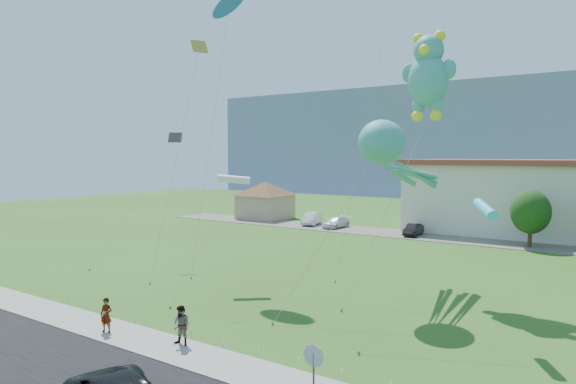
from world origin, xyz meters
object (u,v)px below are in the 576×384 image
(parked_car_silver, at_px, (312,219))
(parked_car_black, at_px, (413,230))
(pavilion, at_px, (265,197))
(octopus_kite, at_px, (390,154))
(pedestrian_right, at_px, (182,326))
(teddy_bear_kite, at_px, (428,74))
(pedestrian_left, at_px, (106,315))
(stop_sign, at_px, (314,362))
(parked_car_white, at_px, (336,222))

(parked_car_silver, xyz_separation_m, parked_car_black, (13.59, -1.32, -0.12))
(parked_car_silver, bearing_deg, pavilion, 152.60)
(parked_car_black, bearing_deg, parked_car_silver, 169.58)
(parked_car_silver, height_order, octopus_kite, octopus_kite)
(pedestrian_right, bearing_deg, pavilion, 114.96)
(octopus_kite, bearing_deg, parked_car_silver, 129.79)
(pavilion, relative_size, teddy_bear_kite, 0.55)
(pedestrian_left, height_order, teddy_bear_kite, teddy_bear_kite)
(pavilion, xyz_separation_m, octopus_kite, (29.67, -27.08, 5.70))
(parked_car_silver, bearing_deg, pedestrian_right, -80.84)
(parked_car_black, bearing_deg, stop_sign, -78.96)
(stop_sign, relative_size, pedestrian_right, 1.40)
(parked_car_black, bearing_deg, octopus_kite, -77.89)
(stop_sign, bearing_deg, pavilion, 128.44)
(pedestrian_right, relative_size, teddy_bear_kite, 0.11)
(parked_car_silver, relative_size, teddy_bear_kite, 0.27)
(pedestrian_right, relative_size, octopus_kite, 0.13)
(pavilion, xyz_separation_m, teddy_bear_kite, (30.32, -22.43, 11.04))
(stop_sign, height_order, pedestrian_left, stop_sign)
(stop_sign, distance_m, parked_car_black, 40.38)
(parked_car_silver, bearing_deg, parked_car_black, -19.75)
(parked_car_white, relative_size, parked_car_black, 1.13)
(pedestrian_left, bearing_deg, parked_car_white, 82.03)
(pedestrian_right, bearing_deg, teddy_bear_kite, 67.10)
(teddy_bear_kite, bearing_deg, stop_sign, -80.86)
(pedestrian_left, xyz_separation_m, pedestrian_right, (4.27, 0.85, 0.06))
(teddy_bear_kite, bearing_deg, parked_car_black, 112.51)
(stop_sign, height_order, parked_car_black, stop_sign)
(parked_car_silver, distance_m, parked_car_black, 13.65)
(parked_car_silver, relative_size, parked_car_black, 1.19)
(pavilion, xyz_separation_m, parked_car_silver, (8.84, -2.07, -2.21))
(parked_car_white, relative_size, teddy_bear_kite, 0.26)
(pavilion, relative_size, parked_car_white, 2.13)
(pedestrian_left, relative_size, octopus_kite, 0.12)
(pedestrian_left, xyz_separation_m, parked_car_silver, (-12.22, 39.00, -0.13))
(pedestrian_right, distance_m, octopus_kite, 15.85)
(octopus_kite, relative_size, teddy_bear_kite, 0.81)
(stop_sign, distance_m, pedestrian_right, 8.45)
(parked_car_white, distance_m, octopus_kite, 30.74)
(parked_car_black, relative_size, teddy_bear_kite, 0.23)
(parked_car_silver, distance_m, parked_car_white, 3.86)
(parked_car_white, distance_m, parked_car_black, 9.81)
(pavilion, relative_size, octopus_kite, 0.67)
(pavilion, xyz_separation_m, parked_car_black, (22.43, -3.39, -2.33))
(stop_sign, height_order, parked_car_white, stop_sign)
(octopus_kite, xyz_separation_m, teddy_bear_kite, (0.65, 4.65, 5.34))
(pedestrian_left, bearing_deg, teddy_bear_kite, 43.22)
(stop_sign, relative_size, octopus_kite, 0.18)
(parked_car_black, distance_m, teddy_bear_kite, 24.57)
(parked_car_silver, bearing_deg, teddy_bear_kite, -57.67)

